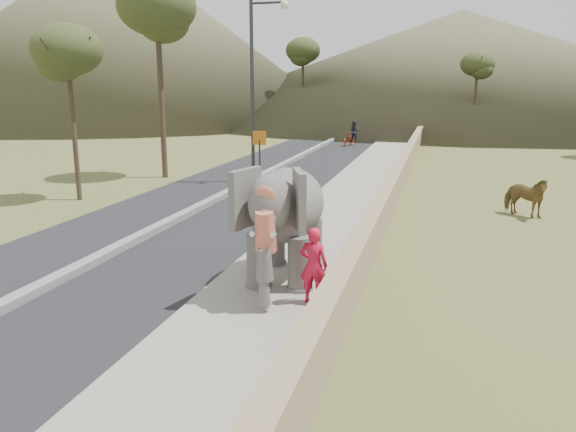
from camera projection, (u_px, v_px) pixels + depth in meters
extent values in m
plane|color=olive|center=(286.00, 283.00, 12.84)|extent=(160.00, 160.00, 0.00)
cube|color=black|center=(234.00, 192.00, 23.50)|extent=(7.00, 120.00, 0.03)
cube|color=black|center=(234.00, 190.00, 23.48)|extent=(0.35, 120.00, 0.22)
cube|color=#9E9687|center=(353.00, 197.00, 22.22)|extent=(3.00, 120.00, 0.15)
cube|color=tan|center=(395.00, 187.00, 21.69)|extent=(0.30, 120.00, 1.10)
cylinder|color=#2D2D32|center=(252.00, 94.00, 24.98)|extent=(0.16, 0.16, 8.00)
cylinder|color=#2D2D32|center=(269.00, 3.00, 23.90)|extent=(1.60, 0.10, 0.10)
sphere|color=#FFF2CC|center=(285.00, 5.00, 23.75)|extent=(0.36, 0.36, 0.36)
cylinder|color=#2D2D33|center=(260.00, 163.00, 25.00)|extent=(0.08, 0.08, 2.00)
cube|color=orange|center=(259.00, 138.00, 24.75)|extent=(0.60, 0.05, 0.60)
imported|color=brown|center=(525.00, 197.00, 19.05)|extent=(1.78, 1.58, 1.40)
cone|color=brown|center=(114.00, 31.00, 71.65)|extent=(60.00, 60.00, 22.00)
cone|color=brown|center=(459.00, 64.00, 75.69)|extent=(80.00, 80.00, 14.00)
imported|color=red|center=(314.00, 265.00, 11.13)|extent=(0.57, 0.37, 1.55)
imported|color=maroon|center=(349.00, 139.00, 40.74)|extent=(1.02, 1.98, 0.99)
imported|color=#212227|center=(354.00, 132.00, 40.52)|extent=(0.86, 0.73, 1.56)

